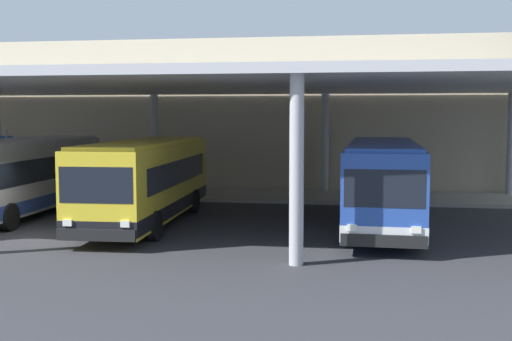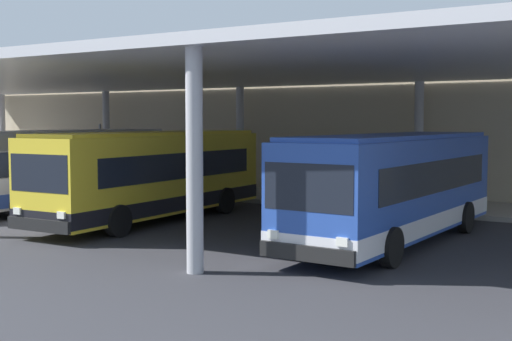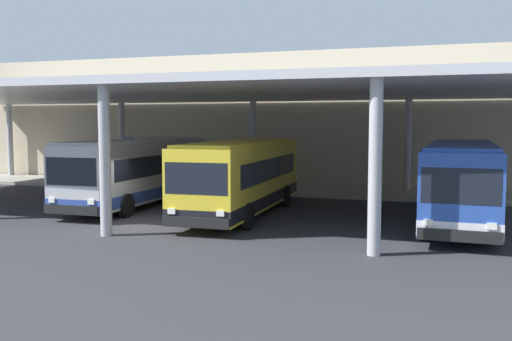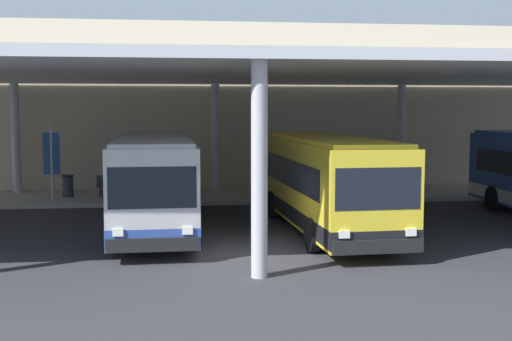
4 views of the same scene
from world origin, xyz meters
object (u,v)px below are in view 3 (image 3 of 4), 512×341
object	(u,v)px
bus_middle_bay	(461,182)
trash_bin	(143,175)
bus_second_bay	(242,176)
banner_sign	(129,155)
bench_waiting	(174,176)
bus_nearest_bay	(138,171)

from	to	relation	value
bus_middle_bay	trash_bin	distance (m)	20.20
bus_middle_bay	trash_bin	size ratio (longest dim) A/B	10.82
bus_second_bay	trash_bin	world-z (taller)	bus_second_bay
bus_second_bay	banner_sign	size ratio (longest dim) A/B	3.32
bus_middle_bay	bench_waiting	bearing A→B (deg)	153.74
bus_second_bay	bench_waiting	size ratio (longest dim) A/B	5.90
bench_waiting	bus_middle_bay	bearing A→B (deg)	-26.26
bus_nearest_bay	bus_second_bay	size ratio (longest dim) A/B	1.00
bus_second_bay	bench_waiting	bearing A→B (deg)	131.52
bus_second_bay	bench_waiting	xyz separation A→B (m)	(-7.53, 8.51, -0.99)
bus_middle_bay	banner_sign	distance (m)	20.36
bus_nearest_bay	bus_middle_bay	size ratio (longest dim) A/B	1.00
bus_nearest_bay	banner_sign	xyz separation A→B (m)	(-4.54, 6.65, 0.32)
trash_bin	banner_sign	bearing A→B (deg)	-123.29
bus_nearest_bay	bench_waiting	size ratio (longest dim) A/B	5.87
bus_nearest_bay	bus_second_bay	bearing A→B (deg)	-9.84
trash_bin	banner_sign	distance (m)	1.62
bus_second_bay	bench_waiting	world-z (taller)	bus_second_bay
bus_second_bay	bus_middle_bay	distance (m)	8.86
bus_middle_bay	bus_nearest_bay	bearing A→B (deg)	177.80
bus_middle_bay	trash_bin	bearing A→B (deg)	156.62
banner_sign	bus_nearest_bay	bearing A→B (deg)	-55.66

